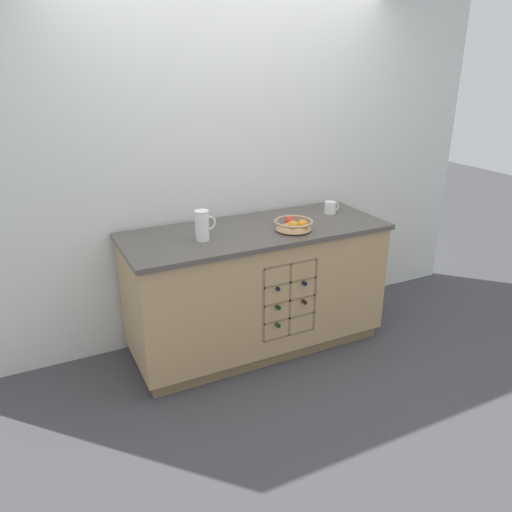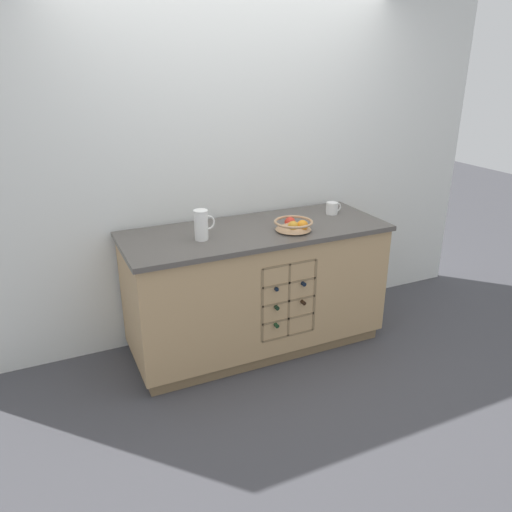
# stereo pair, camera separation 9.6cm
# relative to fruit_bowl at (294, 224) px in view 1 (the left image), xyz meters

# --- Properties ---
(ground_plane) EXTENTS (14.00, 14.00, 0.00)m
(ground_plane) POSITION_rel_fruit_bowl_xyz_m (-0.22, 0.14, -0.98)
(ground_plane) COLOR #424247
(back_wall) EXTENTS (4.40, 0.06, 2.55)m
(back_wall) POSITION_rel_fruit_bowl_xyz_m (-0.22, 0.56, 0.30)
(back_wall) COLOR silver
(back_wall) RESTS_ON ground_plane
(kitchen_island) EXTENTS (1.89, 0.75, 0.93)m
(kitchen_island) POSITION_rel_fruit_bowl_xyz_m (-0.22, 0.14, -0.51)
(kitchen_island) COLOR olive
(kitchen_island) RESTS_ON ground_plane
(fruit_bowl) EXTENTS (0.27, 0.27, 0.09)m
(fruit_bowl) POSITION_rel_fruit_bowl_xyz_m (0.00, 0.00, 0.00)
(fruit_bowl) COLOR tan
(fruit_bowl) RESTS_ON kitchen_island
(white_pitcher) EXTENTS (0.15, 0.10, 0.20)m
(white_pitcher) POSITION_rel_fruit_bowl_xyz_m (-0.64, 0.09, 0.06)
(white_pitcher) COLOR white
(white_pitcher) RESTS_ON kitchen_island
(ceramic_mug) EXTENTS (0.13, 0.09, 0.09)m
(ceramic_mug) POSITION_rel_fruit_bowl_xyz_m (0.47, 0.23, -0.00)
(ceramic_mug) COLOR white
(ceramic_mug) RESTS_ON kitchen_island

